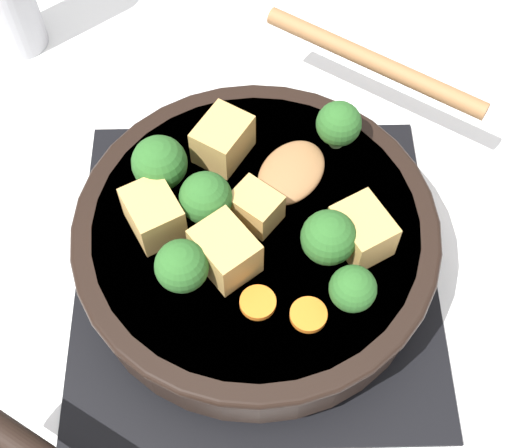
{
  "coord_description": "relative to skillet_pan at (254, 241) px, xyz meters",
  "views": [
    {
      "loc": [
        0.01,
        0.28,
        0.56
      ],
      "look_at": [
        0.0,
        0.0,
        0.08
      ],
      "focal_mm": 50.0,
      "sensor_mm": 36.0,
      "label": 1
    }
  ],
  "objects": [
    {
      "name": "tofu_cube_west_chunk",
      "position": [
        0.0,
        -0.01,
        0.04
      ],
      "size": [
        0.05,
        0.04,
        0.03
      ],
      "primitive_type": "cube",
      "rotation": [
        0.0,
        0.0,
        5.6
      ],
      "color": "tan",
      "rests_on": "skillet_pan"
    },
    {
      "name": "skillet_pan",
      "position": [
        0.0,
        0.0,
        0.0
      ],
      "size": [
        0.34,
        0.39,
        0.05
      ],
      "color": "black",
      "rests_on": "front_burner_grate"
    },
    {
      "name": "tofu_cube_back_piece",
      "position": [
        0.08,
        -0.0,
        0.04
      ],
      "size": [
        0.05,
        0.06,
        0.04
      ],
      "primitive_type": "cube",
      "rotation": [
        0.0,
        0.0,
        2.06
      ],
      "color": "tan",
      "rests_on": "skillet_pan"
    },
    {
      "name": "tofu_cube_near_handle",
      "position": [
        0.02,
        -0.07,
        0.04
      ],
      "size": [
        0.05,
        0.06,
        0.04
      ],
      "primitive_type": "cube",
      "rotation": [
        0.0,
        0.0,
        1.0
      ],
      "color": "tan",
      "rests_on": "skillet_pan"
    },
    {
      "name": "broccoli_floret_north_edge",
      "position": [
        -0.07,
        -0.08,
        0.05
      ],
      "size": [
        0.04,
        0.04,
        0.04
      ],
      "color": "#709956",
      "rests_on": "skillet_pan"
    },
    {
      "name": "tofu_cube_east_chunk",
      "position": [
        -0.08,
        0.02,
        0.04
      ],
      "size": [
        0.05,
        0.06,
        0.04
      ],
      "primitive_type": "cube",
      "rotation": [
        0.0,
        0.0,
        5.21
      ],
      "color": "tan",
      "rests_on": "skillet_pan"
    },
    {
      "name": "broccoli_floret_near_spoon",
      "position": [
        0.07,
        -0.04,
        0.05
      ],
      "size": [
        0.04,
        0.04,
        0.05
      ],
      "color": "#709956",
      "rests_on": "skillet_pan"
    },
    {
      "name": "broccoli_floret_south_cluster",
      "position": [
        -0.05,
        0.03,
        0.05
      ],
      "size": [
        0.04,
        0.04,
        0.05
      ],
      "color": "#709956",
      "rests_on": "skillet_pan"
    },
    {
      "name": "broccoli_floret_center_top",
      "position": [
        0.04,
        -0.01,
        0.05
      ],
      "size": [
        0.04,
        0.04,
        0.05
      ],
      "color": "#709956",
      "rests_on": "skillet_pan"
    },
    {
      "name": "wooden_spoon",
      "position": [
        -0.07,
        -0.11,
        0.03
      ],
      "size": [
        0.21,
        0.23,
        0.02
      ],
      "color": "olive",
      "rests_on": "skillet_pan"
    },
    {
      "name": "front_burner_grate",
      "position": [
        -0.0,
        -0.0,
        -0.04
      ],
      "size": [
        0.31,
        0.31,
        0.03
      ],
      "color": "black",
      "rests_on": "ground_plane"
    },
    {
      "name": "broccoli_floret_west_rim",
      "position": [
        -0.07,
        0.07,
        0.05
      ],
      "size": [
        0.03,
        0.03,
        0.04
      ],
      "color": "#709956",
      "rests_on": "skillet_pan"
    },
    {
      "name": "carrot_slice_near_center",
      "position": [
        -0.01,
        0.07,
        0.03
      ],
      "size": [
        0.03,
        0.03,
        0.01
      ],
      "primitive_type": "cylinder",
      "color": "orange",
      "rests_on": "skillet_pan"
    },
    {
      "name": "carrot_slice_orange_thin",
      "position": [
        -0.04,
        0.08,
        0.03
      ],
      "size": [
        0.03,
        0.03,
        0.01
      ],
      "primitive_type": "cylinder",
      "color": "orange",
      "rests_on": "skillet_pan"
    },
    {
      "name": "broccoli_floret_east_rim",
      "position": [
        0.05,
        0.05,
        0.05
      ],
      "size": [
        0.04,
        0.04,
        0.05
      ],
      "color": "#709956",
      "rests_on": "skillet_pan"
    },
    {
      "name": "ground_plane",
      "position": [
        -0.0,
        -0.0,
        -0.06
      ],
      "size": [
        2.4,
        2.4,
        0.0
      ],
      "primitive_type": "plane",
      "color": "white"
    },
    {
      "name": "tofu_cube_center_large",
      "position": [
        0.02,
        0.03,
        0.04
      ],
      "size": [
        0.06,
        0.06,
        0.04
      ],
      "primitive_type": "cube",
      "rotation": [
        0.0,
        0.0,
        5.36
      ],
      "color": "tan",
      "rests_on": "skillet_pan"
    }
  ]
}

